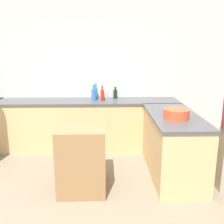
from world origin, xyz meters
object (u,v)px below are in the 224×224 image
Objects in this scene: wine_bottle_dark at (115,94)px; hot_sauce_bottle at (102,95)px; dish_soap_bottle at (96,92)px; vinegar_bottle_clear at (105,95)px; mixing_bowl at (176,114)px; island_table at (82,157)px; water_bottle_blue at (94,94)px.

hot_sauce_bottle is at bearing -138.00° from wine_bottle_dark.
dish_soap_bottle is 0.20m from vinegar_bottle_clear.
mixing_bowl is at bearing -62.07° from wine_bottle_dark.
island_table is 4.01× the size of wine_bottle_dark.
island_table is 2.51× the size of mixing_bowl.
hot_sauce_bottle reaches higher than vinegar_bottle_clear.
mixing_bowl is 1.71m from water_bottle_blue.
water_bottle_blue is at bearing 85.56° from island_table.
water_bottle_blue is 1.53× the size of vinegar_bottle_clear.
island_table is 3.00× the size of dish_soap_bottle.
wine_bottle_dark is at bearing 42.00° from hot_sauce_bottle.
mixing_bowl is 1.60m from hot_sauce_bottle.
water_bottle_blue is at bearing 132.92° from mixing_bowl.
wine_bottle_dark is at bearing 1.61° from dish_soap_bottle.
water_bottle_blue is 0.15m from hot_sauce_bottle.
vinegar_bottle_clear is at bearing 67.44° from hot_sauce_bottle.
dish_soap_bottle is 1.55× the size of vinegar_bottle_clear.
hot_sauce_bottle is (0.12, -0.21, -0.01)m from dish_soap_bottle.
wine_bottle_dark is (-0.77, 1.46, 0.02)m from mixing_bowl.
dish_soap_bottle is at bearing 128.21° from mixing_bowl.
mixing_bowl is 1.60× the size of wine_bottle_dark.
wine_bottle_dark is 0.76× the size of water_bottle_blue.
water_bottle_blue reaches higher than vinegar_bottle_clear.
vinegar_bottle_clear is (-0.96, 1.37, 0.01)m from mixing_bowl.
hot_sauce_bottle is (-0.24, -0.22, 0.02)m from wine_bottle_dark.
dish_soap_bottle is (-0.37, -0.01, 0.03)m from wine_bottle_dark.
dish_soap_bottle reaches higher than hot_sauce_bottle.
dish_soap_bottle reaches higher than island_table.
vinegar_bottle_clear reaches higher than island_table.
dish_soap_bottle is at bearing -178.39° from wine_bottle_dark.
hot_sauce_bottle is at bearing 79.43° from island_table.
water_bottle_blue is (0.11, 1.41, 0.59)m from island_table.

